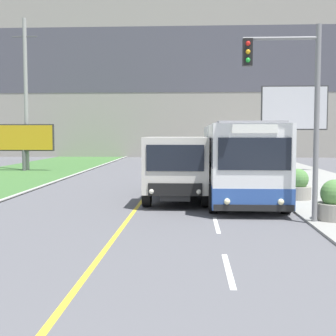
% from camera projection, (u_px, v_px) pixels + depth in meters
% --- Properties ---
extents(apartment_block_background, '(80.00, 8.04, 20.97)m').
position_uv_depth(apartment_block_background, '(176.00, 69.00, 56.42)').
color(apartment_block_background, gray).
rests_on(apartment_block_background, ground_plane).
extents(city_bus, '(2.73, 11.84, 3.12)m').
position_uv_depth(city_bus, '(237.00, 159.00, 20.42)').
color(city_bus, white).
rests_on(city_bus, ground_plane).
extents(dump_truck, '(2.47, 7.02, 2.57)m').
position_uv_depth(dump_truck, '(177.00, 170.00, 18.34)').
color(dump_truck, black).
rests_on(dump_truck, ground_plane).
extents(utility_pole_far, '(1.80, 0.28, 10.95)m').
position_uv_depth(utility_pole_far, '(26.00, 94.00, 33.77)').
color(utility_pole_far, '#9E9E99').
rests_on(utility_pole_far, ground_plane).
extents(traffic_light_mast, '(2.28, 0.32, 5.90)m').
position_uv_depth(traffic_light_mast, '(295.00, 98.00, 13.81)').
color(traffic_light_mast, slate).
rests_on(traffic_light_mast, ground_plane).
extents(billboard_large, '(4.65, 0.24, 6.07)m').
position_uv_depth(billboard_large, '(294.00, 110.00, 33.05)').
color(billboard_large, '#59595B').
rests_on(billboard_large, ground_plane).
extents(billboard_small, '(4.46, 0.24, 3.38)m').
position_uv_depth(billboard_small, '(23.00, 139.00, 33.61)').
color(billboard_small, '#59595B').
rests_on(billboard_small, ground_plane).
extents(planter_round_near, '(1.08, 1.08, 1.24)m').
position_uv_depth(planter_round_near, '(335.00, 202.00, 14.20)').
color(planter_round_near, gray).
rests_on(planter_round_near, sidewalk_right).
extents(planter_round_second, '(1.06, 1.06, 1.23)m').
position_uv_depth(planter_round_second, '(298.00, 186.00, 18.72)').
color(planter_round_second, gray).
rests_on(planter_round_second, sidewalk_right).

